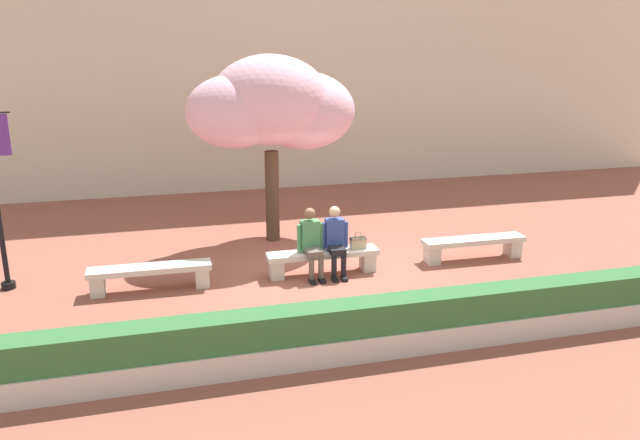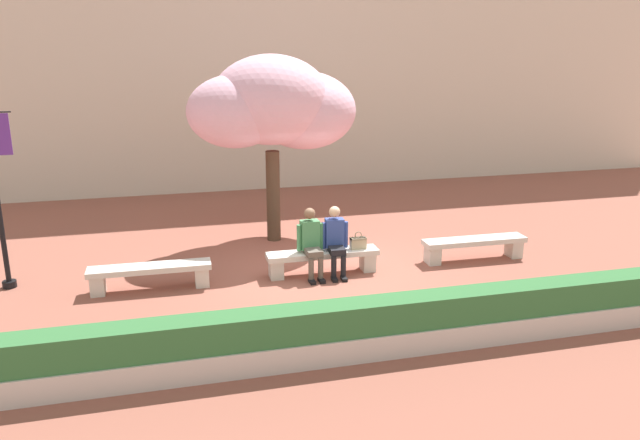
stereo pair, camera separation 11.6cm
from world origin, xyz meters
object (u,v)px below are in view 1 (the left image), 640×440
(stone_bench_near_west, at_px, (323,258))
(stone_bench_center, at_px, (474,244))
(person_seated_right, at_px, (335,238))
(cherry_tree_main, at_px, (275,107))
(stone_bench_west_end, at_px, (150,273))
(person_seated_left, at_px, (311,240))
(handbag, at_px, (358,242))

(stone_bench_near_west, relative_size, stone_bench_center, 1.00)
(person_seated_right, bearing_deg, cherry_tree_main, 104.20)
(stone_bench_west_end, relative_size, stone_bench_near_west, 1.00)
(stone_bench_west_end, height_order, person_seated_left, person_seated_left)
(stone_bench_near_west, distance_m, person_seated_right, 0.45)
(person_seated_right, xyz_separation_m, handbag, (0.46, 0.03, -0.12))
(stone_bench_west_end, height_order, stone_bench_near_west, same)
(stone_bench_west_end, height_order, stone_bench_center, same)
(handbag, height_order, cherry_tree_main, cherry_tree_main)
(stone_bench_near_west, distance_m, handbag, 0.74)
(stone_bench_west_end, distance_m, stone_bench_center, 6.27)
(stone_bench_center, height_order, handbag, handbag)
(stone_bench_center, bearing_deg, person_seated_left, -179.09)
(stone_bench_near_west, bearing_deg, person_seated_right, -13.00)
(handbag, bearing_deg, cherry_tree_main, 113.93)
(stone_bench_near_west, height_order, handbag, handbag)
(stone_bench_west_end, xyz_separation_m, stone_bench_near_west, (3.14, 0.00, 0.00))
(person_seated_left, bearing_deg, cherry_tree_main, 93.62)
(person_seated_right, relative_size, handbag, 3.81)
(stone_bench_near_west, height_order, person_seated_left, person_seated_left)
(person_seated_left, relative_size, person_seated_right, 1.00)
(stone_bench_center, bearing_deg, handbag, -179.38)
(person_seated_left, bearing_deg, handbag, 1.68)
(stone_bench_west_end, distance_m, cherry_tree_main, 4.48)
(stone_bench_near_west, relative_size, person_seated_right, 1.65)
(stone_bench_west_end, bearing_deg, stone_bench_center, 0.00)
(stone_bench_west_end, relative_size, handbag, 6.26)
(person_seated_right, bearing_deg, stone_bench_west_end, 179.09)
(stone_bench_center, xyz_separation_m, person_seated_right, (-2.91, -0.05, 0.39))
(stone_bench_west_end, distance_m, person_seated_left, 2.93)
(person_seated_left, relative_size, handbag, 3.81)
(stone_bench_near_west, height_order, person_seated_right, person_seated_right)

